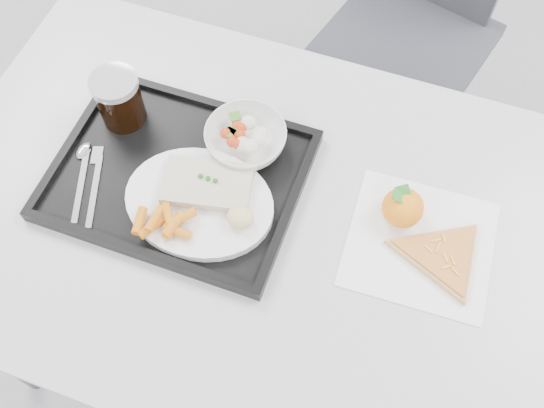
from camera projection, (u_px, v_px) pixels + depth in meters
room at (63, 129)px, 0.39m from camera, size 6.04×7.04×2.84m
table at (255, 229)px, 1.15m from camera, size 1.20×0.80×0.75m
chair at (417, 1)px, 1.64m from camera, size 0.51×0.52×0.93m
tray at (179, 176)px, 1.12m from camera, size 0.45×0.35×0.03m
dinner_plate at (200, 203)px, 1.07m from camera, size 0.27×0.27×0.02m
fish_fillet at (208, 184)px, 1.07m from camera, size 0.17×0.12×0.03m
bread_roll at (240, 217)px, 1.03m from camera, size 0.06×0.05×0.03m
salad_bowl at (246, 139)px, 1.12m from camera, size 0.15×0.15×0.05m
cola_glass at (119, 99)px, 1.13m from camera, size 0.09×0.09×0.11m
cutlery at (87, 173)px, 1.11m from camera, size 0.11×0.17×0.01m
napkin at (420, 244)px, 1.06m from camera, size 0.26×0.25×0.00m
tangerine at (403, 207)px, 1.06m from camera, size 0.09×0.09×0.07m
pizza_slice at (442, 256)px, 1.04m from camera, size 0.21×0.21×0.02m
carrot_pile at (165, 223)px, 1.03m from camera, size 0.11×0.08×0.03m
salad_contents at (246, 136)px, 1.11m from camera, size 0.09×0.08×0.02m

